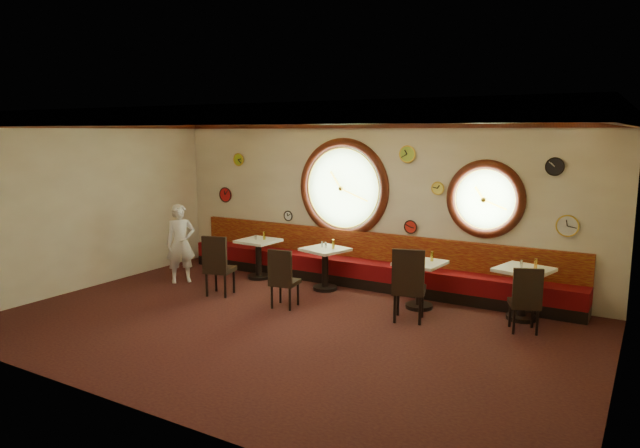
{
  "coord_description": "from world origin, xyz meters",
  "views": [
    {
      "loc": [
        4.76,
        -6.92,
        2.97
      ],
      "look_at": [
        0.16,
        0.8,
        1.5
      ],
      "focal_mm": 32.0,
      "sensor_mm": 36.0,
      "label": 1
    }
  ],
  "objects": [
    {
      "name": "molding_left",
      "position": [
        -4.45,
        0.0,
        3.11
      ],
      "size": [
        0.1,
        6.0,
        0.18
      ],
      "primitive_type": "cube",
      "color": "#38120A",
      "rests_on": "wall_back"
    },
    {
      "name": "condiment_b_bottle",
      "position": [
        -0.35,
        2.15,
        0.89
      ],
      "size": [
        0.05,
        0.05,
        0.17
      ],
      "primitive_type": "cylinder",
      "color": "yellow",
      "rests_on": "table_b"
    },
    {
      "name": "porthole_right_ring",
      "position": [
        2.2,
        2.95,
        1.8
      ],
      "size": [
        1.09,
        0.03,
        1.09
      ],
      "primitive_type": "torus",
      "rotation": [
        1.57,
        0.0,
        0.0
      ],
      "color": "gold",
      "rests_on": "wall_back"
    },
    {
      "name": "porthole_right_glass",
      "position": [
        2.2,
        3.0,
        1.8
      ],
      "size": [
        1.1,
        0.02,
        1.1
      ],
      "primitive_type": "cylinder",
      "rotation": [
        1.57,
        0.0,
        0.0
      ],
      "color": "#95C073",
      "rests_on": "wall_back"
    },
    {
      "name": "chair_a",
      "position": [
        -1.97,
        0.75,
        0.64
      ],
      "size": [
        0.57,
        0.57,
        0.69
      ],
      "rotation": [
        0.0,
        0.0,
        0.25
      ],
      "color": "black",
      "rests_on": "floor"
    },
    {
      "name": "table_c",
      "position": [
        1.44,
        1.95,
        0.51
      ],
      "size": [
        0.79,
        0.79,
        0.81
      ],
      "color": "black",
      "rests_on": "floor"
    },
    {
      "name": "wall_clock_3",
      "position": [
        -3.6,
        2.96,
        1.55
      ],
      "size": [
        0.32,
        0.03,
        0.32
      ],
      "primitive_type": "cylinder",
      "rotation": [
        1.57,
        0.0,
        0.0
      ],
      "color": "red",
      "rests_on": "wall_back"
    },
    {
      "name": "condiment_b_salt",
      "position": [
        -0.61,
        2.16,
        0.86
      ],
      "size": [
        0.04,
        0.04,
        0.11
      ],
      "primitive_type": "cylinder",
      "color": "#BABABF",
      "rests_on": "table_b"
    },
    {
      "name": "floor",
      "position": [
        0.0,
        0.0,
        0.0
      ],
      "size": [
        9.0,
        6.0,
        0.0
      ],
      "primitive_type": "cube",
      "color": "black",
      "rests_on": "ground"
    },
    {
      "name": "wall_left",
      "position": [
        -4.5,
        0.0,
        1.6
      ],
      "size": [
        0.02,
        6.0,
        3.2
      ],
      "primitive_type": "cube",
      "color": "beige",
      "rests_on": "floor"
    },
    {
      "name": "table_b",
      "position": [
        -0.51,
        2.11,
        0.5
      ],
      "size": [
        0.9,
        0.9,
        0.8
      ],
      "color": "black",
      "rests_on": "floor"
    },
    {
      "name": "wall_clock_2",
      "position": [
        1.35,
        2.96,
        1.95
      ],
      "size": [
        0.22,
        0.03,
        0.22
      ],
      "primitive_type": "cylinder",
      "rotation": [
        1.57,
        0.0,
        0.0
      ],
      "color": "#FDED54",
      "rests_on": "wall_back"
    },
    {
      "name": "ceiling",
      "position": [
        0.0,
        0.0,
        3.2
      ],
      "size": [
        9.0,
        6.0,
        0.02
      ],
      "primitive_type": "cube",
      "color": "gold",
      "rests_on": "wall_back"
    },
    {
      "name": "condiment_b_pepper",
      "position": [
        -0.5,
        2.12,
        0.86
      ],
      "size": [
        0.04,
        0.04,
        0.11
      ],
      "primitive_type": "cylinder",
      "color": "silver",
      "rests_on": "table_b"
    },
    {
      "name": "banquette_base",
      "position": [
        0.0,
        2.72,
        0.1
      ],
      "size": [
        8.0,
        0.55,
        0.2
      ],
      "primitive_type": "cube",
      "color": "black",
      "rests_on": "floor"
    },
    {
      "name": "condiment_c_bottle",
      "position": [
        1.59,
        2.08,
        0.89
      ],
      "size": [
        0.05,
        0.05,
        0.17
      ],
      "primitive_type": "cylinder",
      "color": "gold",
      "rests_on": "table_c"
    },
    {
      "name": "wall_clock_7",
      "position": [
        -3.2,
        2.96,
        2.35
      ],
      "size": [
        0.26,
        0.03,
        0.26
      ],
      "primitive_type": "cylinder",
      "rotation": [
        1.57,
        0.0,
        0.0
      ],
      "color": "#9DC327",
      "rests_on": "wall_back"
    },
    {
      "name": "wall_front",
      "position": [
        0.0,
        -3.0,
        1.6
      ],
      "size": [
        9.0,
        0.02,
        3.2
      ],
      "primitive_type": "cube",
      "color": "beige",
      "rests_on": "floor"
    },
    {
      "name": "chair_d",
      "position": [
        3.22,
        1.59,
        0.58
      ],
      "size": [
        0.55,
        0.55,
        0.62
      ],
      "rotation": [
        0.0,
        0.0,
        0.38
      ],
      "color": "black",
      "rests_on": "floor"
    },
    {
      "name": "wall_clock_0",
      "position": [
        -1.9,
        2.96,
        1.2
      ],
      "size": [
        0.2,
        0.03,
        0.2
      ],
      "primitive_type": "cylinder",
      "rotation": [
        1.57,
        0.0,
        0.0
      ],
      "color": "white",
      "rests_on": "wall_back"
    },
    {
      "name": "table_a",
      "position": [
        -2.1,
        2.16,
        0.5
      ],
      "size": [
        0.76,
        0.76,
        0.8
      ],
      "color": "black",
      "rests_on": "floor"
    },
    {
      "name": "porthole_left_frame",
      "position": [
        -0.6,
        2.98,
        1.85
      ],
      "size": [
        1.98,
        0.18,
        1.98
      ],
      "primitive_type": "torus",
      "rotation": [
        1.57,
        0.0,
        0.0
      ],
      "color": "#38120A",
      "rests_on": "wall_back"
    },
    {
      "name": "molding_back",
      "position": [
        0.0,
        2.95,
        3.11
      ],
      "size": [
        9.0,
        0.1,
        0.18
      ],
      "primitive_type": "cube",
      "color": "#38120A",
      "rests_on": "wall_back"
    },
    {
      "name": "condiment_c_pepper",
      "position": [
        1.48,
        1.94,
        0.85
      ],
      "size": [
        0.03,
        0.03,
        0.09
      ],
      "primitive_type": "cylinder",
      "color": "silver",
      "rests_on": "table_c"
    },
    {
      "name": "banquette_back",
      "position": [
        0.0,
        2.94,
        0.75
      ],
      "size": [
        8.0,
        0.1,
        0.55
      ],
      "primitive_type": "cube",
      "color": "#64070A",
      "rests_on": "wall_back"
    },
    {
      "name": "table_d",
      "position": [
        3.05,
        2.23,
        0.53
      ],
      "size": [
        0.92,
        0.92,
        0.84
      ],
      "color": "black",
      "rests_on": "floor"
    },
    {
      "name": "wall_back",
      "position": [
        0.0,
        3.0,
        1.6
      ],
      "size": [
        9.0,
        0.02,
        3.2
      ],
      "primitive_type": "cube",
      "color": "beige",
      "rests_on": "floor"
    },
    {
      "name": "condiment_a_pepper",
      "position": [
        -2.14,
        2.14,
        0.84
      ],
      "size": [
        0.03,
        0.03,
        0.09
      ],
      "primitive_type": "cylinder",
      "color": "silver",
      "rests_on": "table_a"
    },
    {
      "name": "chair_c",
      "position": [
        1.55,
        1.16,
        0.68
      ],
      "size": [
        0.61,
        0.61,
        0.73
      ],
      "rotation": [
        0.0,
        0.0,
        0.27
      ],
      "color": "black",
      "rests_on": "floor"
    },
    {
      "name": "molding_front",
      "position": [
        0.0,
        -2.95,
        3.11
      ],
      "size": [
        9.0,
        0.1,
        0.18
      ],
      "primitive_type": "cube",
      "color": "#38120A",
      "rests_on": "wall_back"
    },
    {
      "name": "wall_clock_6",
      "position": [
        0.85,
        2.96,
        1.2
      ],
      "size": [
        0.24,
        0.03,
        0.24
      ],
      "primitive_type": "cylinder",
      "rotation": [
        1.57,
        0.0,
        0.0
      ],
      "color": "red",
      "rests_on": "wall_back"
    },
    {
      "name": "condiment_c_salt",
      "position": [
        1.3,
        2.02,
        0.85
      ],
      "size": [
        0.03,
        0.03,
        0.09
      ],
      "primitive_type": "cylinder",
      "color": "silver",
      "rests_on": "table_c"
    },
    {
      "name": "wall_clock_1",
      "position": [
        0.75,
        2.96,
        2.55
      ],
      "size": [
        0.3,
        0.03,
        0.3
      ],
      "primitive_type": "cylinder",
      "rotation": [
        1.57,
        0.0,
        0.0
      ],
      "color": "#9EC63D",
      "rests_on": "wall_back"
    },
    {
      "name": "condiment_d_pepper",
      "position": [
        3.02,
        2.18,
        0.88
      ],
      "size": [
        0.03,
        0.03,
        0.09
      ],
      "primitive_type": "cylinder",
      "color": "#BBBABF",
      "rests_on": "table_d"
    },
    {
      "name": "porthole_left_glass",
      "position": [
        -0.6,
        3.0,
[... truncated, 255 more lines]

